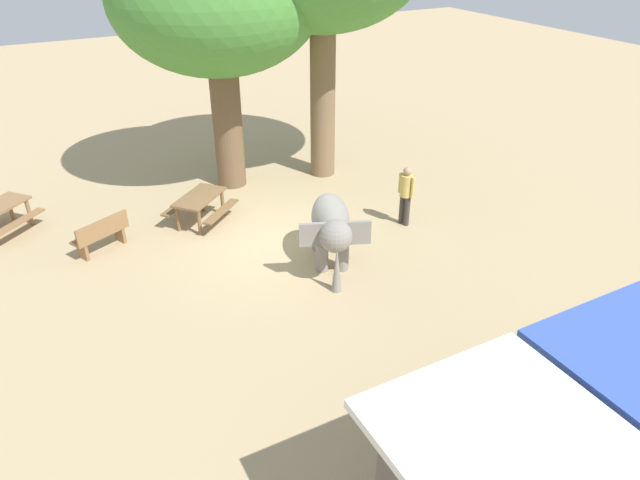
{
  "coord_description": "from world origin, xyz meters",
  "views": [
    {
      "loc": [
        4.8,
        11.53,
        7.22
      ],
      "look_at": [
        -0.44,
        1.68,
        0.8
      ],
      "focal_mm": 32.14,
      "sensor_mm": 36.0,
      "label": 1
    }
  ],
  "objects_px": {
    "person_handler": "(406,191)",
    "shade_tree_secondary": "(217,0)",
    "wooden_bench": "(101,234)",
    "market_stall_blue": "(638,436)",
    "elephant": "(331,226)",
    "picnic_table_near": "(200,203)"
  },
  "relations": [
    {
      "from": "person_handler",
      "to": "shade_tree_secondary",
      "type": "xyz_separation_m",
      "value": [
        3.11,
        -4.58,
        4.26
      ]
    },
    {
      "from": "person_handler",
      "to": "wooden_bench",
      "type": "bearing_deg",
      "value": -31.25
    },
    {
      "from": "wooden_bench",
      "to": "market_stall_blue",
      "type": "relative_size",
      "value": 0.57
    },
    {
      "from": "person_handler",
      "to": "shade_tree_secondary",
      "type": "height_order",
      "value": "shade_tree_secondary"
    },
    {
      "from": "shade_tree_secondary",
      "to": "wooden_bench",
      "type": "relative_size",
      "value": 5.08
    },
    {
      "from": "shade_tree_secondary",
      "to": "wooden_bench",
      "type": "distance_m",
      "value": 6.71
    },
    {
      "from": "wooden_bench",
      "to": "person_handler",
      "type": "bearing_deg",
      "value": -43.06
    },
    {
      "from": "person_handler",
      "to": "market_stall_blue",
      "type": "relative_size",
      "value": 0.64
    },
    {
      "from": "elephant",
      "to": "market_stall_blue",
      "type": "distance_m",
      "value": 7.28
    },
    {
      "from": "shade_tree_secondary",
      "to": "market_stall_blue",
      "type": "height_order",
      "value": "shade_tree_secondary"
    },
    {
      "from": "shade_tree_secondary",
      "to": "wooden_bench",
      "type": "xyz_separation_m",
      "value": [
        4.17,
        2.29,
        -4.74
      ]
    },
    {
      "from": "person_handler",
      "to": "picnic_table_near",
      "type": "distance_m",
      "value": 5.39
    },
    {
      "from": "shade_tree_secondary",
      "to": "market_stall_blue",
      "type": "relative_size",
      "value": 2.89
    },
    {
      "from": "picnic_table_near",
      "to": "market_stall_blue",
      "type": "height_order",
      "value": "market_stall_blue"
    },
    {
      "from": "picnic_table_near",
      "to": "shade_tree_secondary",
      "type": "bearing_deg",
      "value": -170.15
    },
    {
      "from": "market_stall_blue",
      "to": "elephant",
      "type": "bearing_deg",
      "value": -84.7
    },
    {
      "from": "elephant",
      "to": "person_handler",
      "type": "bearing_deg",
      "value": 130.33
    },
    {
      "from": "shade_tree_secondary",
      "to": "person_handler",
      "type": "bearing_deg",
      "value": 124.13
    },
    {
      "from": "elephant",
      "to": "person_handler",
      "type": "relative_size",
      "value": 1.41
    },
    {
      "from": "market_stall_blue",
      "to": "picnic_table_near",
      "type": "bearing_deg",
      "value": -75.8
    },
    {
      "from": "elephant",
      "to": "shade_tree_secondary",
      "type": "bearing_deg",
      "value": -152.85
    },
    {
      "from": "picnic_table_near",
      "to": "market_stall_blue",
      "type": "xyz_separation_m",
      "value": [
        -2.71,
        10.69,
        0.55
      ]
    }
  ]
}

